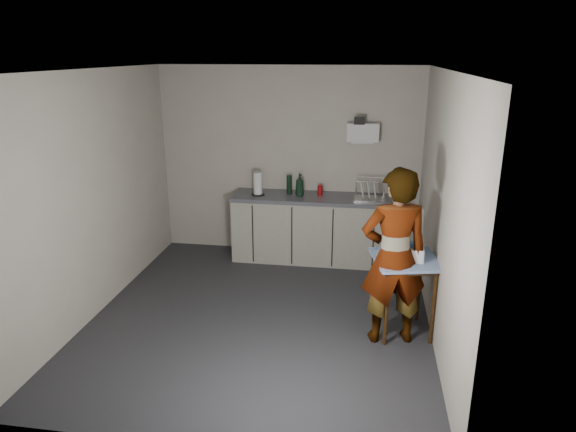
% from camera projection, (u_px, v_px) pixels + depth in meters
% --- Properties ---
extents(ground, '(4.00, 4.00, 0.00)m').
position_uv_depth(ground, '(261.00, 316.00, 5.63)').
color(ground, '#252529').
rests_on(ground, ground).
extents(wall_back, '(3.60, 0.02, 2.60)m').
position_uv_depth(wall_back, '(289.00, 162.00, 7.10)').
color(wall_back, '#BBB1A3').
rests_on(wall_back, ground).
extents(wall_right, '(0.02, 4.00, 2.60)m').
position_uv_depth(wall_right, '(440.00, 210.00, 4.97)').
color(wall_right, '#BBB1A3').
rests_on(wall_right, ground).
extents(wall_left, '(0.02, 4.00, 2.60)m').
position_uv_depth(wall_left, '(96.00, 195.00, 5.49)').
color(wall_left, '#BBB1A3').
rests_on(wall_left, ground).
extents(ceiling, '(3.60, 4.00, 0.01)m').
position_uv_depth(ceiling, '(257.00, 70.00, 4.83)').
color(ceiling, silver).
rests_on(ceiling, wall_back).
extents(kitchen_counter, '(2.24, 0.62, 0.91)m').
position_uv_depth(kitchen_counter, '(314.00, 230.00, 7.04)').
color(kitchen_counter, black).
rests_on(kitchen_counter, ground).
extents(wall_shelf, '(0.42, 0.18, 0.37)m').
position_uv_depth(wall_shelf, '(363.00, 132.00, 6.75)').
color(wall_shelf, white).
rests_on(wall_shelf, ground).
extents(side_table, '(0.75, 0.75, 0.82)m').
position_uv_depth(side_table, '(406.00, 268.00, 5.10)').
color(side_table, '#39240C').
rests_on(side_table, ground).
extents(standing_man, '(0.73, 0.56, 1.77)m').
position_uv_depth(standing_man, '(394.00, 257.00, 4.91)').
color(standing_man, '#B2A593').
rests_on(standing_man, ground).
extents(soap_bottle, '(0.16, 0.16, 0.30)m').
position_uv_depth(soap_bottle, '(300.00, 185.00, 6.86)').
color(soap_bottle, black).
rests_on(soap_bottle, kitchen_counter).
extents(soda_can, '(0.07, 0.07, 0.14)m').
position_uv_depth(soda_can, '(320.00, 190.00, 6.92)').
color(soda_can, red).
rests_on(soda_can, kitchen_counter).
extents(dark_bottle, '(0.08, 0.08, 0.26)m').
position_uv_depth(dark_bottle, '(289.00, 184.00, 6.98)').
color(dark_bottle, black).
rests_on(dark_bottle, kitchen_counter).
extents(paper_towel, '(0.18, 0.18, 0.31)m').
position_uv_depth(paper_towel, '(258.00, 184.00, 6.91)').
color(paper_towel, black).
rests_on(paper_towel, kitchen_counter).
extents(dish_rack, '(0.40, 0.30, 0.28)m').
position_uv_depth(dish_rack, '(369.00, 195.00, 6.71)').
color(dish_rack, silver).
rests_on(dish_rack, kitchen_counter).
extents(bakery_box, '(0.32, 0.33, 0.45)m').
position_uv_depth(bakery_box, '(406.00, 247.00, 5.09)').
color(bakery_box, white).
rests_on(bakery_box, side_table).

